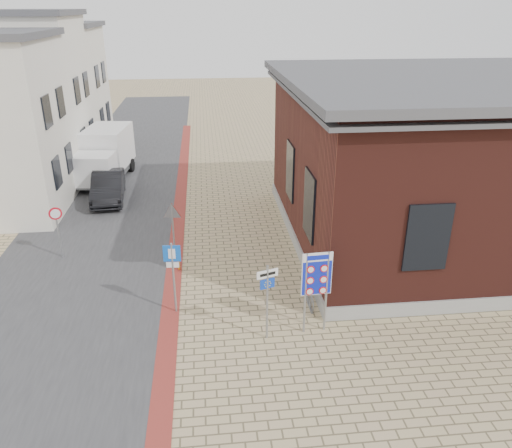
{
  "coord_description": "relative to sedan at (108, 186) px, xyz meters",
  "views": [
    {
      "loc": [
        -0.66,
        -12.12,
        9.27
      ],
      "look_at": [
        1.06,
        3.92,
        2.2
      ],
      "focal_mm": 35.0,
      "sensor_mm": 36.0,
      "label": 1
    }
  ],
  "objects": [
    {
      "name": "speed_sign",
      "position": [
        -0.82,
        -6.45,
        0.7
      ],
      "size": [
        0.49,
        0.2,
        2.15
      ],
      "rotation": [
        0.0,
        0.0,
        0.35
      ],
      "color": "gray",
      "rests_on": "ground"
    },
    {
      "name": "sedan",
      "position": [
        0.0,
        0.0,
        0.0
      ],
      "size": [
        1.92,
        4.49,
        1.44
      ],
      "primitive_type": "imported",
      "rotation": [
        0.0,
        0.0,
        0.09
      ],
      "color": "black",
      "rests_on": "ground"
    },
    {
      "name": "bike_rack",
      "position": [
        8.33,
        -10.69,
        -0.46
      ],
      "size": [
        0.08,
        1.8,
        0.6
      ],
      "color": "slate",
      "rests_on": "ground"
    },
    {
      "name": "brick_building",
      "position": [
        14.67,
        -5.9,
        2.77
      ],
      "size": [
        13.0,
        13.0,
        6.8
      ],
      "color": "gray",
      "rests_on": "ground"
    },
    {
      "name": "ground",
      "position": [
        5.68,
        -12.89,
        -0.72
      ],
      "size": [
        120.0,
        120.0,
        0.0
      ],
      "primitive_type": "plane",
      "color": "tan",
      "rests_on": "ground"
    },
    {
      "name": "bollard",
      "position": [
        3.88,
        -8.02,
        -0.21
      ],
      "size": [
        0.1,
        0.1,
        1.02
      ],
      "primitive_type": "cylinder",
      "rotation": [
        0.0,
        0.0,
        0.16
      ],
      "color": "orange",
      "rests_on": "ground"
    },
    {
      "name": "parking_sign",
      "position": [
        3.88,
        -10.89,
        0.99
      ],
      "size": [
        0.55,
        0.09,
        2.51
      ],
      "rotation": [
        0.0,
        0.0,
        -0.08
      ],
      "color": "gray",
      "rests_on": "ground"
    },
    {
      "name": "border_sign",
      "position": [
        8.18,
        -12.39,
        1.23
      ],
      "size": [
        0.93,
        0.12,
        2.71
      ],
      "rotation": [
        0.0,
        0.0,
        0.07
      ],
      "color": "gray",
      "rests_on": "ground"
    },
    {
      "name": "road_strip",
      "position": [
        0.18,
        2.11,
        -0.71
      ],
      "size": [
        7.0,
        60.0,
        0.02
      ],
      "primitive_type": "cube",
      "color": "#38383A",
      "rests_on": "ground"
    },
    {
      "name": "essen_sign",
      "position": [
        6.68,
        -12.59,
        0.93
      ],
      "size": [
        0.65,
        0.25,
        2.48
      ],
      "rotation": [
        0.0,
        0.0,
        0.32
      ],
      "color": "gray",
      "rests_on": "ground"
    },
    {
      "name": "townhouse_mid",
      "position": [
        -5.32,
        5.11,
        3.85
      ],
      "size": [
        7.4,
        6.4,
        9.1
      ],
      "color": "silver",
      "rests_on": "ground"
    },
    {
      "name": "box_truck",
      "position": [
        -0.63,
        3.45,
        0.75
      ],
      "size": [
        2.81,
        5.66,
        2.85
      ],
      "rotation": [
        0.0,
        0.0,
        -0.12
      ],
      "color": "slate",
      "rests_on": "ground"
    },
    {
      "name": "townhouse_far",
      "position": [
        -5.32,
        11.11,
        3.45
      ],
      "size": [
        7.4,
        6.4,
        8.3
      ],
      "color": "silver",
      "rests_on": "ground"
    },
    {
      "name": "curb_strip",
      "position": [
        3.68,
        -2.89,
        -0.7
      ],
      "size": [
        0.6,
        40.0,
        0.02
      ],
      "primitive_type": "cube",
      "color": "maroon",
      "rests_on": "ground"
    },
    {
      "name": "yield_sign",
      "position": [
        3.68,
        -6.89,
        0.99
      ],
      "size": [
        0.8,
        0.12,
        2.26
      ],
      "rotation": [
        0.0,
        0.0,
        -0.07
      ],
      "color": "gray",
      "rests_on": "ground"
    }
  ]
}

